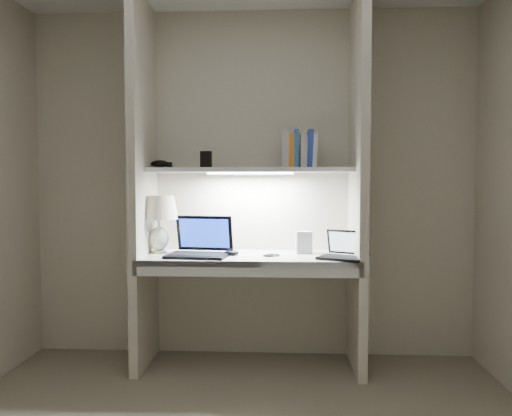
# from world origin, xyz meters

# --- Properties ---
(back_wall) EXTENTS (3.20, 0.01, 2.50)m
(back_wall) POSITION_xyz_m (0.00, 1.50, 1.25)
(back_wall) COLOR beige
(back_wall) RESTS_ON floor
(alcove_panel_left) EXTENTS (0.06, 0.55, 2.50)m
(alcove_panel_left) POSITION_xyz_m (-0.73, 1.23, 1.25)
(alcove_panel_left) COLOR beige
(alcove_panel_left) RESTS_ON floor
(alcove_panel_right) EXTENTS (0.06, 0.55, 2.50)m
(alcove_panel_right) POSITION_xyz_m (0.73, 1.23, 1.25)
(alcove_panel_right) COLOR beige
(alcove_panel_right) RESTS_ON floor
(desk) EXTENTS (1.40, 0.55, 0.04)m
(desk) POSITION_xyz_m (0.00, 1.23, 0.75)
(desk) COLOR white
(desk) RESTS_ON alcove_panel_left
(desk_apron) EXTENTS (1.46, 0.03, 0.10)m
(desk_apron) POSITION_xyz_m (0.00, 0.96, 0.72)
(desk_apron) COLOR silver
(desk_apron) RESTS_ON desk
(shelf) EXTENTS (1.40, 0.36, 0.03)m
(shelf) POSITION_xyz_m (0.00, 1.32, 1.35)
(shelf) COLOR silver
(shelf) RESTS_ON back_wall
(strip_light) EXTENTS (0.60, 0.04, 0.02)m
(strip_light) POSITION_xyz_m (0.00, 1.32, 1.33)
(strip_light) COLOR white
(strip_light) RESTS_ON shelf
(table_lamp) EXTENTS (0.27, 0.27, 0.40)m
(table_lamp) POSITION_xyz_m (-0.64, 1.29, 1.04)
(table_lamp) COLOR white
(table_lamp) RESTS_ON desk
(laptop_main) EXTENTS (0.43, 0.39, 0.26)m
(laptop_main) POSITION_xyz_m (-0.33, 1.19, 0.83)
(laptop_main) COLOR black
(laptop_main) RESTS_ON desk
(laptop_netbook) EXTENTS (0.36, 0.35, 0.18)m
(laptop_netbook) POSITION_xyz_m (0.62, 1.10, 0.81)
(laptop_netbook) COLOR black
(laptop_netbook) RESTS_ON desk
(speaker) EXTENTS (0.12, 0.09, 0.16)m
(speaker) POSITION_xyz_m (0.37, 1.32, 0.85)
(speaker) COLOR silver
(speaker) RESTS_ON desk
(mouse) EXTENTS (0.11, 0.07, 0.04)m
(mouse) POSITION_xyz_m (-0.12, 1.19, 0.79)
(mouse) COLOR black
(mouse) RESTS_ON desk
(cable_coil) EXTENTS (0.12, 0.12, 0.01)m
(cable_coil) POSITION_xyz_m (0.16, 1.19, 0.78)
(cable_coil) COLOR black
(cable_coil) RESTS_ON desk
(sticky_note) EXTENTS (0.10, 0.10, 0.00)m
(sticky_note) POSITION_xyz_m (-0.64, 1.17, 0.77)
(sticky_note) COLOR yellow
(sticky_note) RESTS_ON desk
(book_row) EXTENTS (0.25, 0.17, 0.26)m
(book_row) POSITION_xyz_m (0.34, 1.33, 1.49)
(book_row) COLOR silver
(book_row) RESTS_ON shelf
(shelf_box) EXTENTS (0.08, 0.07, 0.12)m
(shelf_box) POSITION_xyz_m (-0.31, 1.34, 1.42)
(shelf_box) COLOR black
(shelf_box) RESTS_ON shelf
(shelf_gadget) EXTENTS (0.13, 0.10, 0.05)m
(shelf_gadget) POSITION_xyz_m (-0.64, 1.33, 1.39)
(shelf_gadget) COLOR black
(shelf_gadget) RESTS_ON shelf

